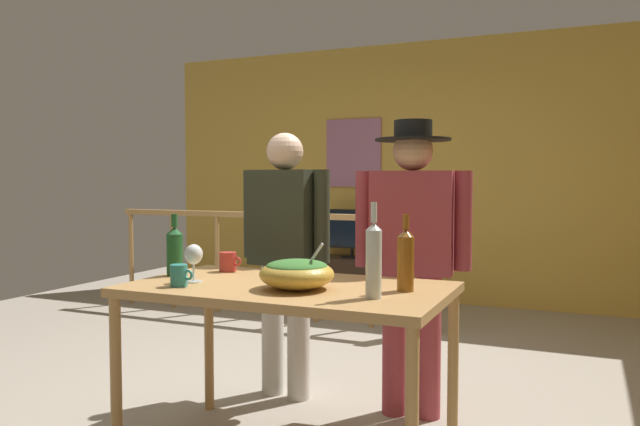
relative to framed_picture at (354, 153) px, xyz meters
The scene contains 16 objects.
ground_plane 3.46m from the framed_picture, 76.32° to the right, with size 7.99×7.99×0.00m, color #9E9384.
back_wall 0.77m from the framed_picture, ahead, with size 5.83×0.10×2.66m, color gold.
framed_picture is the anchor object (origin of this frame).
stair_railing 1.57m from the framed_picture, 86.68° to the right, with size 3.17×0.10×1.01m.
tv_console 1.35m from the framed_picture, 72.08° to the right, with size 0.90×0.40×0.46m, color #38281E.
flat_screen_tv 0.87m from the framed_picture, 73.75° to the right, with size 0.67×0.12×0.50m.
serving_table 4.00m from the framed_picture, 73.76° to the right, with size 1.41×0.80×0.79m.
salad_bowl 4.07m from the framed_picture, 72.95° to the right, with size 0.32×0.32×0.20m.
wine_glass 3.97m from the framed_picture, 80.19° to the right, with size 0.08×0.08×0.17m.
wine_bottle_clear 4.23m from the framed_picture, 68.41° to the right, with size 0.06×0.06×0.38m.
wine_bottle_green 3.82m from the framed_picture, 82.88° to the right, with size 0.08×0.08×0.30m.
wine_bottle_amber 4.08m from the framed_picture, 66.40° to the right, with size 0.07×0.07×0.32m.
mug_red 3.64m from the framed_picture, 79.80° to the right, with size 0.12×0.09×0.10m.
mug_teal 4.10m from the framed_picture, 80.40° to the right, with size 0.11×0.08×0.10m.
person_standing_left 3.20m from the framed_picture, 76.70° to the right, with size 0.57×0.26×1.52m.
person_standing_right 3.44m from the framed_picture, 64.27° to the right, with size 0.61×0.39×1.56m.
Camera 1 is at (1.57, -3.16, 1.25)m, focal length 34.42 mm.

